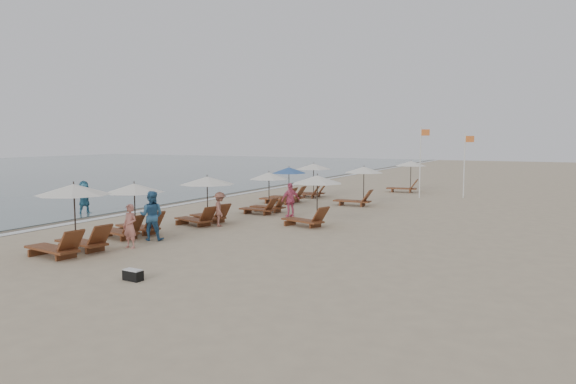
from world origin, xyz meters
The scene contains 20 objects.
ground centered at (0.00, 0.00, 0.00)m, with size 160.00×160.00×0.00m, color tan.
wet_sand_band centered at (-12.50, 10.00, 0.00)m, with size 3.20×140.00×0.01m, color #6B5E4C.
foam_line centered at (-11.20, 10.00, 0.01)m, with size 0.50×140.00×0.02m, color white.
lounger_station_0 centered at (-5.97, -3.86, 1.14)m, with size 2.80×2.39×2.35m.
lounger_station_1 centered at (-6.54, -0.52, 1.01)m, with size 2.75×2.36×2.09m.
lounger_station_2 centered at (-5.78, 3.26, 1.14)m, with size 2.73×2.46×2.14m.
lounger_station_3 centered at (-5.09, 7.59, 1.01)m, with size 2.41×2.02×2.11m.
lounger_station_4 centered at (-6.23, 11.93, 0.96)m, with size 2.64×2.10×2.13m.
lounger_station_5 centered at (-6.07, 15.38, 1.26)m, with size 2.52×2.40×2.19m.
inland_station_0 centered at (-1.27, 4.92, 1.35)m, with size 2.76×2.24×2.22m.
inland_station_1 centered at (-1.86, 12.63, 1.31)m, with size 2.78×2.24×2.22m.
inland_station_2 centered at (-1.42, 21.45, 1.31)m, with size 2.81×2.24×2.22m.
beachgoer_near centered at (-4.93, -2.20, 0.78)m, with size 0.57×0.37×1.55m, color tan.
beachgoer_mid_a centered at (-5.26, -0.72, 0.93)m, with size 0.91×0.71×1.87m, color #316593.
beachgoer_mid_b centered at (-4.78, 3.07, 0.76)m, with size 0.98×0.56×1.51m, color #8C5647.
beachgoer_far_a centered at (-3.32, 6.99, 0.83)m, with size 0.98×0.41×1.67m, color #D25477.
waterline_walker centered at (-13.05, 3.10, 0.85)m, with size 1.58×0.50×1.70m, color teal.
duffel_bag centered at (-1.80, -5.39, 0.15)m, with size 0.56×0.30×0.30m.
flag_pole_near centered at (0.30, 18.34, 2.55)m, with size 0.60×0.08×4.60m.
flag_pole_far centered at (2.83, 19.61, 2.33)m, with size 0.59×0.08×4.18m.
Camera 1 is at (8.39, -16.02, 3.83)m, focal length 33.30 mm.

